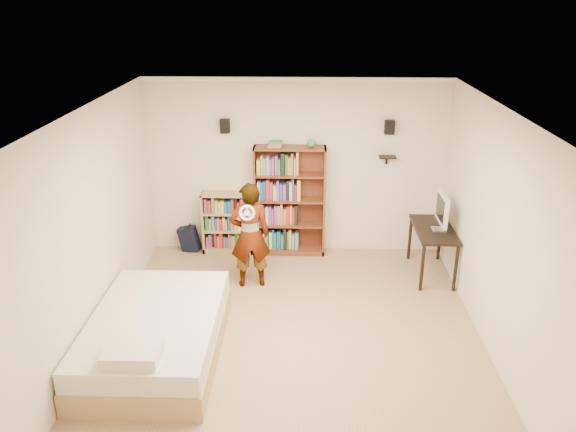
% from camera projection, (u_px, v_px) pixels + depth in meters
% --- Properties ---
extents(ground, '(4.50, 5.00, 0.01)m').
position_uv_depth(ground, '(292.00, 337.00, 6.70)').
color(ground, tan).
rests_on(ground, ground).
extents(room_shell, '(4.52, 5.02, 2.71)m').
position_uv_depth(room_shell, '(293.00, 199.00, 6.04)').
color(room_shell, beige).
rests_on(room_shell, ground).
extents(crown_molding, '(4.50, 5.00, 0.06)m').
position_uv_depth(crown_molding, '(293.00, 115.00, 5.70)').
color(crown_molding, white).
rests_on(crown_molding, room_shell).
extents(speaker_left, '(0.14, 0.12, 0.20)m').
position_uv_depth(speaker_left, '(225.00, 126.00, 8.21)').
color(speaker_left, black).
rests_on(speaker_left, room_shell).
extents(speaker_right, '(0.14, 0.12, 0.20)m').
position_uv_depth(speaker_right, '(390.00, 127.00, 8.14)').
color(speaker_right, black).
rests_on(speaker_right, room_shell).
extents(wall_shelf, '(0.25, 0.16, 0.02)m').
position_uv_depth(wall_shelf, '(387.00, 157.00, 8.32)').
color(wall_shelf, black).
rests_on(wall_shelf, room_shell).
extents(tall_bookshelf, '(1.08, 0.31, 1.71)m').
position_uv_depth(tall_bookshelf, '(290.00, 201.00, 8.56)').
color(tall_bookshelf, brown).
rests_on(tall_bookshelf, ground).
extents(low_bookshelf, '(0.78, 0.29, 0.97)m').
position_uv_depth(low_bookshelf, '(228.00, 223.00, 8.73)').
color(low_bookshelf, tan).
rests_on(low_bookshelf, ground).
extents(computer_desk, '(0.53, 1.06, 0.72)m').
position_uv_depth(computer_desk, '(432.00, 251.00, 8.06)').
color(computer_desk, black).
rests_on(computer_desk, ground).
extents(imac, '(0.17, 0.54, 0.53)m').
position_uv_depth(imac, '(440.00, 212.00, 7.78)').
color(imac, silver).
rests_on(imac, computer_desk).
extents(daybed, '(1.41, 2.17, 0.64)m').
position_uv_depth(daybed, '(156.00, 330.00, 6.28)').
color(daybed, beige).
rests_on(daybed, ground).
extents(person, '(0.60, 0.45, 1.50)m').
position_uv_depth(person, '(250.00, 235.00, 7.62)').
color(person, black).
rests_on(person, ground).
extents(wii_wheel, '(0.21, 0.08, 0.21)m').
position_uv_depth(wii_wheel, '(247.00, 213.00, 7.20)').
color(wii_wheel, silver).
rests_on(wii_wheel, person).
extents(navy_bag, '(0.33, 0.24, 0.42)m').
position_uv_depth(navy_bag, '(189.00, 238.00, 8.85)').
color(navy_bag, black).
rests_on(navy_bag, ground).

